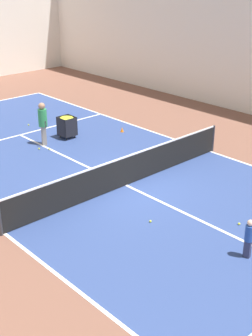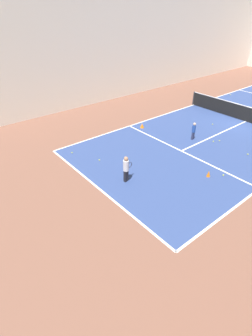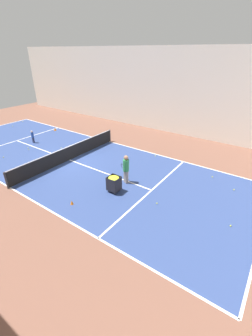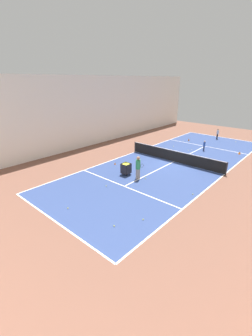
{
  "view_description": "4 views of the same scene",
  "coord_description": "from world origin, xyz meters",
  "px_view_note": "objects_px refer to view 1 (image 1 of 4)",
  "views": [
    {
      "loc": [
        -9.58,
        -10.45,
        6.86
      ],
      "look_at": [
        0.0,
        0.0,
        0.64
      ],
      "focal_mm": 50.0,
      "sensor_mm": 36.0,
      "label": 1
    },
    {
      "loc": [
        8.06,
        -17.45,
        7.07
      ],
      "look_at": [
        0.29,
        -11.1,
        0.72
      ],
      "focal_mm": 28.0,
      "sensor_mm": 36.0,
      "label": 2
    },
    {
      "loc": [
        9.58,
        11.88,
        7.07
      ],
      "look_at": [
        0.14,
        5.13,
        0.98
      ],
      "focal_mm": 24.0,
      "sensor_mm": 36.0,
      "label": 3
    },
    {
      "loc": [
        -9.58,
        17.45,
        7.07
      ],
      "look_at": [
        1.33,
        5.16,
        0.55
      ],
      "focal_mm": 24.0,
      "sensor_mm": 36.0,
      "label": 4
    }
  ],
  "objects_px": {
    "tennis_net": "(126,170)",
    "coach_at_net": "(43,121)",
    "ball_cart": "(67,123)",
    "child_midcourt": "(249,236)",
    "training_cone_0": "(122,130)"
  },
  "relations": [
    {
      "from": "coach_at_net",
      "to": "tennis_net",
      "type": "bearing_deg",
      "value": 22.46
    },
    {
      "from": "ball_cart",
      "to": "training_cone_0",
      "type": "distance_m",
      "value": 2.51
    },
    {
      "from": "coach_at_net",
      "to": "training_cone_0",
      "type": "xyz_separation_m",
      "value": [
        3.41,
        -1.0,
        -0.9
      ]
    },
    {
      "from": "tennis_net",
      "to": "ball_cart",
      "type": "bearing_deg",
      "value": 75.58
    },
    {
      "from": "tennis_net",
      "to": "coach_at_net",
      "type": "bearing_deg",
      "value": 88.45
    },
    {
      "from": "child_midcourt",
      "to": "ball_cart",
      "type": "bearing_deg",
      "value": -16.92
    },
    {
      "from": "tennis_net",
      "to": "ball_cart",
      "type": "distance_m",
      "value": 5.33
    },
    {
      "from": "coach_at_net",
      "to": "training_cone_0",
      "type": "bearing_deg",
      "value": 97.62
    },
    {
      "from": "tennis_net",
      "to": "coach_at_net",
      "type": "xyz_separation_m",
      "value": [
        0.14,
        5.13,
        0.47
      ]
    },
    {
      "from": "tennis_net",
      "to": "coach_at_net",
      "type": "relative_size",
      "value": 5.31
    },
    {
      "from": "tennis_net",
      "to": "child_midcourt",
      "type": "height_order",
      "value": "child_midcourt"
    },
    {
      "from": "tennis_net",
      "to": "training_cone_0",
      "type": "xyz_separation_m",
      "value": [
        3.55,
        4.13,
        -0.44
      ]
    },
    {
      "from": "tennis_net",
      "to": "training_cone_0",
      "type": "relative_size",
      "value": 43.26
    },
    {
      "from": "coach_at_net",
      "to": "ball_cart",
      "type": "bearing_deg",
      "value": 115.41
    },
    {
      "from": "coach_at_net",
      "to": "ball_cart",
      "type": "relative_size",
      "value": 1.88
    }
  ]
}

